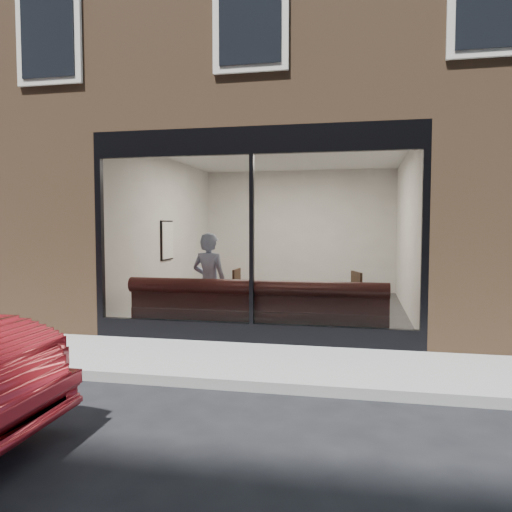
% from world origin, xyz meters
% --- Properties ---
extents(ground, '(120.00, 120.00, 0.00)m').
position_xyz_m(ground, '(0.00, 0.00, 0.00)').
color(ground, black).
rests_on(ground, ground).
extents(sidewalk_near, '(40.00, 2.00, 0.01)m').
position_xyz_m(sidewalk_near, '(0.00, 1.00, 0.01)').
color(sidewalk_near, gray).
rests_on(sidewalk_near, ground).
extents(kerb_near, '(40.00, 0.10, 0.12)m').
position_xyz_m(kerb_near, '(0.00, -0.05, 0.06)').
color(kerb_near, gray).
rests_on(kerb_near, ground).
extents(host_building_pier_left, '(2.50, 12.00, 3.20)m').
position_xyz_m(host_building_pier_left, '(-3.75, 8.00, 1.60)').
color(host_building_pier_left, brown).
rests_on(host_building_pier_left, ground).
extents(host_building_pier_right, '(2.50, 12.00, 3.20)m').
position_xyz_m(host_building_pier_right, '(3.75, 8.00, 1.60)').
color(host_building_pier_right, brown).
rests_on(host_building_pier_right, ground).
extents(host_building_backfill, '(5.00, 6.00, 3.20)m').
position_xyz_m(host_building_backfill, '(0.00, 11.00, 1.60)').
color(host_building_backfill, brown).
rests_on(host_building_backfill, ground).
extents(cafe_floor, '(6.00, 6.00, 0.00)m').
position_xyz_m(cafe_floor, '(0.00, 5.00, 0.02)').
color(cafe_floor, '#2D2D30').
rests_on(cafe_floor, ground).
extents(cafe_ceiling, '(6.00, 6.00, 0.00)m').
position_xyz_m(cafe_ceiling, '(0.00, 5.00, 3.19)').
color(cafe_ceiling, white).
rests_on(cafe_ceiling, host_building_upper).
extents(cafe_wall_back, '(5.00, 0.00, 5.00)m').
position_xyz_m(cafe_wall_back, '(0.00, 7.99, 1.60)').
color(cafe_wall_back, beige).
rests_on(cafe_wall_back, ground).
extents(cafe_wall_left, '(0.00, 6.00, 6.00)m').
position_xyz_m(cafe_wall_left, '(-2.49, 5.00, 1.60)').
color(cafe_wall_left, beige).
rests_on(cafe_wall_left, ground).
extents(cafe_wall_right, '(0.00, 6.00, 6.00)m').
position_xyz_m(cafe_wall_right, '(2.49, 5.00, 1.60)').
color(cafe_wall_right, beige).
rests_on(cafe_wall_right, ground).
extents(storefront_kick, '(5.00, 0.10, 0.30)m').
position_xyz_m(storefront_kick, '(0.00, 2.05, 0.15)').
color(storefront_kick, black).
rests_on(storefront_kick, ground).
extents(storefront_header, '(5.00, 0.10, 0.40)m').
position_xyz_m(storefront_header, '(0.00, 2.05, 3.00)').
color(storefront_header, black).
rests_on(storefront_header, host_building_upper).
extents(storefront_mullion, '(0.06, 0.10, 2.50)m').
position_xyz_m(storefront_mullion, '(0.00, 2.05, 1.55)').
color(storefront_mullion, black).
rests_on(storefront_mullion, storefront_kick).
extents(storefront_glass, '(4.80, 0.00, 4.80)m').
position_xyz_m(storefront_glass, '(0.00, 2.02, 1.55)').
color(storefront_glass, white).
rests_on(storefront_glass, storefront_kick).
extents(banquette, '(4.00, 0.55, 0.45)m').
position_xyz_m(banquette, '(0.00, 2.45, 0.23)').
color(banquette, '#331212').
rests_on(banquette, cafe_floor).
extents(person, '(0.67, 0.51, 1.64)m').
position_xyz_m(person, '(-0.83, 2.62, 0.82)').
color(person, '#A0B3D8').
rests_on(person, cafe_floor).
extents(cafe_table_left, '(0.75, 0.75, 0.04)m').
position_xyz_m(cafe_table_left, '(-0.86, 3.05, 0.74)').
color(cafe_table_left, black).
rests_on(cafe_table_left, cafe_floor).
extents(cafe_table_right, '(0.77, 0.77, 0.04)m').
position_xyz_m(cafe_table_right, '(1.07, 3.40, 0.74)').
color(cafe_table_right, black).
rests_on(cafe_table_right, cafe_floor).
extents(cafe_chair_left, '(0.48, 0.48, 0.04)m').
position_xyz_m(cafe_chair_left, '(-0.86, 3.82, 0.24)').
color(cafe_chair_left, black).
rests_on(cafe_chair_left, cafe_floor).
extents(cafe_chair_right, '(0.61, 0.61, 0.04)m').
position_xyz_m(cafe_chair_right, '(1.34, 3.63, 0.24)').
color(cafe_chair_right, black).
rests_on(cafe_chair_right, cafe_floor).
extents(wall_poster, '(0.02, 0.59, 0.78)m').
position_xyz_m(wall_poster, '(-2.45, 4.90, 1.44)').
color(wall_poster, white).
rests_on(wall_poster, cafe_wall_left).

